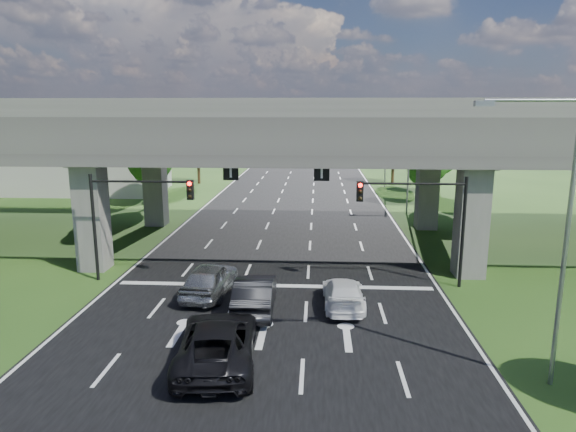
# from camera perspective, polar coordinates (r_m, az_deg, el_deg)

# --- Properties ---
(ground) EXTENTS (160.00, 160.00, 0.00)m
(ground) POSITION_cam_1_polar(r_m,az_deg,el_deg) (24.85, -2.22, -10.50)
(ground) COLOR #244616
(ground) RESTS_ON ground
(road) EXTENTS (18.00, 120.00, 0.03)m
(road) POSITION_cam_1_polar(r_m,az_deg,el_deg) (34.28, -0.61, -4.13)
(road) COLOR black
(road) RESTS_ON ground
(overpass) EXTENTS (80.00, 15.00, 10.00)m
(overpass) POSITION_cam_1_polar(r_m,az_deg,el_deg) (34.98, -0.41, 9.34)
(overpass) COLOR #34322F
(overpass) RESTS_ON ground
(warehouse) EXTENTS (20.00, 10.00, 4.00)m
(warehouse) POSITION_cam_1_polar(r_m,az_deg,el_deg) (64.85, -22.62, 4.33)
(warehouse) COLOR #9E9E99
(warehouse) RESTS_ON ground
(signal_right) EXTENTS (5.76, 0.54, 6.00)m
(signal_right) POSITION_cam_1_polar(r_m,az_deg,el_deg) (27.89, 14.74, 0.58)
(signal_right) COLOR black
(signal_right) RESTS_ON ground
(signal_left) EXTENTS (5.76, 0.54, 6.00)m
(signal_left) POSITION_cam_1_polar(r_m,az_deg,el_deg) (29.14, -17.02, 0.92)
(signal_left) COLOR black
(signal_left) RESTS_ON ground
(streetlight_near) EXTENTS (3.38, 0.25, 10.00)m
(streetlight_near) POSITION_cam_1_polar(r_m,az_deg,el_deg) (18.94, 27.63, -0.46)
(streetlight_near) COLOR gray
(streetlight_near) RESTS_ON ground
(streetlight_far) EXTENTS (3.38, 0.25, 10.00)m
(streetlight_far) POSITION_cam_1_polar(r_m,az_deg,el_deg) (47.66, 12.87, 7.21)
(streetlight_far) COLOR gray
(streetlight_far) RESTS_ON ground
(streetlight_beyond) EXTENTS (3.38, 0.25, 10.00)m
(streetlight_beyond) POSITION_cam_1_polar(r_m,az_deg,el_deg) (63.46, 10.52, 8.38)
(streetlight_beyond) COLOR gray
(streetlight_beyond) RESTS_ON ground
(tree_left_near) EXTENTS (4.50, 4.50, 7.80)m
(tree_left_near) POSITION_cam_1_polar(r_m,az_deg,el_deg) (51.71, -15.07, 6.29)
(tree_left_near) COLOR black
(tree_left_near) RESTS_ON ground
(tree_left_mid) EXTENTS (3.91, 3.90, 6.76)m
(tree_left_mid) POSITION_cam_1_polar(r_m,az_deg,el_deg) (60.27, -15.39, 6.39)
(tree_left_mid) COLOR black
(tree_left_mid) RESTS_ON ground
(tree_left_far) EXTENTS (4.80, 4.80, 8.32)m
(tree_left_far) POSITION_cam_1_polar(r_m,az_deg,el_deg) (66.78, -9.96, 7.96)
(tree_left_far) COLOR black
(tree_left_far) RESTS_ON ground
(tree_right_near) EXTENTS (4.20, 4.20, 7.28)m
(tree_right_near) POSITION_cam_1_polar(r_m,az_deg,el_deg) (52.24, 15.29, 5.98)
(tree_right_near) COLOR black
(tree_right_near) RESTS_ON ground
(tree_right_mid) EXTENTS (3.91, 3.90, 6.76)m
(tree_right_mid) POSITION_cam_1_polar(r_m,az_deg,el_deg) (60.70, 16.53, 6.36)
(tree_right_mid) COLOR black
(tree_right_mid) RESTS_ON ground
(tree_right_far) EXTENTS (4.50, 4.50, 7.80)m
(tree_right_far) POSITION_cam_1_polar(r_m,az_deg,el_deg) (67.75, 11.72, 7.67)
(tree_right_far) COLOR black
(tree_right_far) RESTS_ON ground
(car_silver) EXTENTS (2.51, 5.16, 1.70)m
(car_silver) POSITION_cam_1_polar(r_m,az_deg,el_deg) (26.80, -8.68, -6.94)
(car_silver) COLOR #94979B
(car_silver) RESTS_ON road
(car_dark) EXTENTS (1.97, 5.20, 1.69)m
(car_dark) POSITION_cam_1_polar(r_m,az_deg,el_deg) (24.54, -3.69, -8.61)
(car_dark) COLOR black
(car_dark) RESTS_ON road
(car_white) EXTENTS (2.02, 4.70, 1.35)m
(car_white) POSITION_cam_1_polar(r_m,az_deg,el_deg) (25.19, 6.16, -8.53)
(car_white) COLOR white
(car_white) RESTS_ON road
(car_trailing) EXTENTS (3.38, 6.30, 1.68)m
(car_trailing) POSITION_cam_1_polar(r_m,az_deg,el_deg) (19.95, -7.85, -13.72)
(car_trailing) COLOR black
(car_trailing) RESTS_ON road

